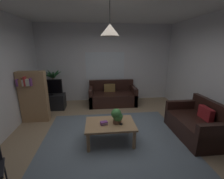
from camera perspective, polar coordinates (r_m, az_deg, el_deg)
The scene contains 19 objects.
floor at distance 3.67m, azimuth 0.51°, elevation -17.44°, with size 4.85×5.14×0.02m, color #9E8466.
rug at distance 3.50m, azimuth 0.90°, elevation -19.04°, with size 3.15×2.83×0.01m, color slate.
wall_back at distance 5.69m, azimuth -2.44°, elevation 9.75°, with size 4.97×0.06×2.80m, color silver.
wall_right at distance 4.19m, azimuth 36.32°, elevation 4.43°, with size 0.06×5.14×2.80m, color silver.
ceiling at distance 3.17m, azimuth 0.65°, elevation 30.48°, with size 4.85×5.14×0.02m, color white.
window_pane at distance 5.67m, azimuth -2.64°, elevation 8.95°, with size 1.43×0.01×0.99m, color white.
couch_under_window at distance 5.44m, azimuth 0.11°, elevation -2.69°, with size 1.64×0.86×0.82m.
couch_right_side at distance 4.07m, azimuth 29.56°, elevation -11.54°, with size 0.86×1.37×0.82m.
coffee_table at distance 3.31m, azimuth -0.68°, elevation -13.64°, with size 1.04×0.70×0.45m.
book_on_table_0 at distance 3.23m, azimuth -3.12°, elevation -12.85°, with size 0.14×0.09×0.02m, color #72387F.
book_on_table_1 at distance 3.21m, azimuth -3.06°, elevation -12.55°, with size 0.12×0.09×0.02m, color beige.
book_on_table_2 at distance 3.20m, azimuth -3.08°, elevation -12.24°, with size 0.15×0.10×0.02m, color #72387F.
remote_on_table_0 at distance 3.24m, azimuth 2.61°, elevation -12.70°, with size 0.05×0.16×0.02m, color black.
potted_plant_on_table at distance 3.20m, azimuth 1.92°, elevation -9.93°, with size 0.25×0.22×0.33m.
tv_stand at distance 5.40m, azimuth -22.06°, elevation -4.32°, with size 0.90×0.44×0.50m, color black.
tv at distance 5.23m, azimuth -22.70°, elevation 0.87°, with size 0.82×0.16×0.51m.
potted_palm_corner at distance 5.79m, azimuth -21.22°, elevation 1.13°, with size 0.84×0.84×1.35m.
bookshelf_corner at distance 4.58m, azimuth -27.59°, elevation -2.31°, with size 0.70×0.31×1.40m.
pendant_lamp at distance 2.89m, azimuth -0.81°, elevation 21.64°, with size 0.35×0.35×0.60m.
Camera 1 is at (-0.35, -3.05, 2.01)m, focal length 24.14 mm.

